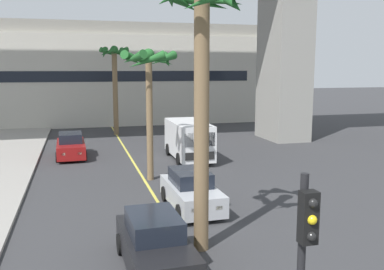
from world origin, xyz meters
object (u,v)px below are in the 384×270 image
object	(u,v)px
delivery_van	(189,139)
palm_tree_near_median	(149,72)
car_queue_second	(71,146)
car_queue_third	(155,244)
palm_tree_mid_median	(202,41)
car_queue_front	(191,191)
palm_tree_far_median	(114,68)

from	to	relation	value
delivery_van	palm_tree_near_median	bearing A→B (deg)	-126.41
delivery_van	car_queue_second	bearing A→B (deg)	160.25
car_queue_third	palm_tree_mid_median	size ratio (longest dim) A/B	0.51
car_queue_front	palm_tree_near_median	xyz separation A→B (m)	(-0.85, 4.88, 4.76)
car_queue_front	palm_tree_far_median	bearing A→B (deg)	93.26
car_queue_front	delivery_van	xyz separation A→B (m)	(2.28, 9.13, 0.57)
delivery_van	palm_tree_mid_median	xyz separation A→B (m)	(-3.01, -13.08, 5.15)
car_queue_second	delivery_van	size ratio (longest dim) A/B	0.79
delivery_van	palm_tree_far_median	world-z (taller)	palm_tree_far_median
palm_tree_near_median	palm_tree_mid_median	xyz separation A→B (m)	(0.12, -8.83, 0.95)
car_queue_second	palm_tree_near_median	distance (m)	9.20
car_queue_second	palm_tree_near_median	bearing A→B (deg)	-59.75
car_queue_second	delivery_van	xyz separation A→B (m)	(7.10, -2.55, 0.57)
car_queue_third	palm_tree_mid_median	distance (m)	6.01
car_queue_second	palm_tree_near_median	world-z (taller)	palm_tree_near_median
car_queue_third	delivery_van	size ratio (longest dim) A/B	0.79
delivery_van	palm_tree_near_median	world-z (taller)	palm_tree_near_median
car_queue_second	palm_tree_mid_median	world-z (taller)	palm_tree_mid_median
car_queue_third	palm_tree_mid_median	world-z (taller)	palm_tree_mid_median
car_queue_second	palm_tree_near_median	xyz separation A→B (m)	(3.97, -6.80, 4.76)
palm_tree_near_median	palm_tree_far_median	distance (m)	15.64
car_queue_front	car_queue_third	distance (m)	5.40
car_queue_second	palm_tree_mid_median	xyz separation A→B (m)	(4.09, -15.63, 5.71)
car_queue_front	delivery_van	size ratio (longest dim) A/B	0.79
car_queue_second	palm_tree_mid_median	size ratio (longest dim) A/B	0.50
car_queue_second	palm_tree_far_median	bearing A→B (deg)	67.52
delivery_van	palm_tree_far_median	xyz separation A→B (m)	(-3.45, 11.38, 4.37)
car_queue_third	palm_tree_far_median	world-z (taller)	palm_tree_far_median
car_queue_second	palm_tree_mid_median	bearing A→B (deg)	-75.33
palm_tree_near_median	palm_tree_far_median	world-z (taller)	palm_tree_far_median
car_queue_second	palm_tree_far_median	xyz separation A→B (m)	(3.65, 8.83, 4.93)
delivery_van	palm_tree_near_median	xyz separation A→B (m)	(-3.14, -4.25, 4.20)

